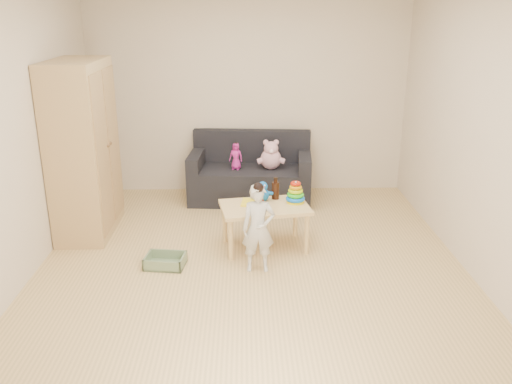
{
  "coord_description": "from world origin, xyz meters",
  "views": [
    {
      "loc": [
        -0.06,
        -4.61,
        2.35
      ],
      "look_at": [
        0.05,
        0.25,
        0.65
      ],
      "focal_mm": 38.0,
      "sensor_mm": 36.0,
      "label": 1
    }
  ],
  "objects_px": {
    "wardrobe": "(83,149)",
    "toddler": "(258,230)",
    "play_table": "(265,227)",
    "sofa": "(250,184)"
  },
  "relations": [
    {
      "from": "wardrobe",
      "to": "toddler",
      "type": "xyz_separation_m",
      "value": [
        1.8,
        -0.98,
        -0.51
      ]
    },
    {
      "from": "wardrobe",
      "to": "play_table",
      "type": "bearing_deg",
      "value": -14.74
    },
    {
      "from": "sofa",
      "to": "toddler",
      "type": "relative_size",
      "value": 1.85
    },
    {
      "from": "sofa",
      "to": "play_table",
      "type": "distance_m",
      "value": 1.43
    },
    {
      "from": "play_table",
      "to": "sofa",
      "type": "bearing_deg",
      "value": 95.01
    },
    {
      "from": "wardrobe",
      "to": "sofa",
      "type": "distance_m",
      "value": 2.11
    },
    {
      "from": "wardrobe",
      "to": "play_table",
      "type": "relative_size",
      "value": 2.11
    },
    {
      "from": "play_table",
      "to": "wardrobe",
      "type": "bearing_deg",
      "value": 165.26
    },
    {
      "from": "wardrobe",
      "to": "sofa",
      "type": "relative_size",
      "value": 1.22
    },
    {
      "from": "wardrobe",
      "to": "toddler",
      "type": "height_order",
      "value": "wardrobe"
    }
  ]
}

